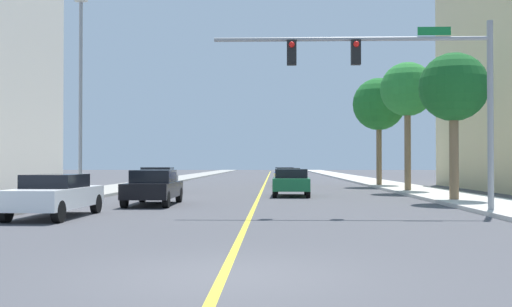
% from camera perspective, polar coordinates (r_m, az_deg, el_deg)
% --- Properties ---
extents(ground, '(192.00, 192.00, 0.00)m').
position_cam_1_polar(ground, '(51.19, 0.87, -2.80)').
color(ground, '#47474C').
extents(sidewalk_left, '(3.41, 168.00, 0.15)m').
position_cam_1_polar(sidewalk_left, '(52.16, -9.38, -2.67)').
color(sidewalk_left, '#9E9B93').
rests_on(sidewalk_left, ground).
extents(sidewalk_right, '(3.41, 168.00, 0.15)m').
position_cam_1_polar(sidewalk_right, '(51.88, 11.17, -2.68)').
color(sidewalk_right, beige).
rests_on(sidewalk_right, ground).
extents(lane_marking_center, '(0.16, 144.00, 0.01)m').
position_cam_1_polar(lane_marking_center, '(51.19, 0.87, -2.80)').
color(lane_marking_center, yellow).
rests_on(lane_marking_center, ground).
extents(traffic_signal_mast, '(9.32, 0.36, 6.31)m').
position_cam_1_polar(traffic_signal_mast, '(20.98, 13.89, 7.26)').
color(traffic_signal_mast, gray).
rests_on(traffic_signal_mast, sidewalk_right).
extents(street_lamp, '(0.56, 0.28, 9.15)m').
position_cam_1_polar(street_lamp, '(28.90, -16.19, 6.00)').
color(street_lamp, gray).
rests_on(street_lamp, sidewalk_left).
extents(palm_near, '(2.94, 2.94, 6.29)m').
position_cam_1_polar(palm_near, '(27.44, 18.11, 5.82)').
color(palm_near, brown).
rests_on(palm_near, sidewalk_right).
extents(palm_mid, '(3.09, 3.09, 7.33)m').
position_cam_1_polar(palm_mid, '(35.85, 14.08, 5.78)').
color(palm_mid, brown).
rests_on(palm_mid, sidewalk_right).
extents(palm_far, '(3.74, 3.74, 7.64)m').
position_cam_1_polar(palm_far, '(44.26, 11.50, 4.52)').
color(palm_far, brown).
rests_on(palm_far, sidewalk_right).
extents(car_white, '(1.86, 4.48, 1.35)m').
position_cam_1_polar(car_white, '(19.95, -18.43, -3.71)').
color(car_white, white).
rests_on(car_white, ground).
extents(car_yellow, '(2.05, 4.38, 1.34)m').
position_cam_1_polar(car_yellow, '(44.43, 2.99, -2.17)').
color(car_yellow, gold).
rests_on(car_yellow, ground).
extents(car_green, '(1.93, 4.18, 1.39)m').
position_cam_1_polar(car_green, '(31.12, 3.34, -2.70)').
color(car_green, '#196638').
rests_on(car_green, ground).
extents(car_blue, '(1.81, 4.57, 1.33)m').
position_cam_1_polar(car_blue, '(51.92, 2.69, -1.98)').
color(car_blue, '#1E389E').
rests_on(car_blue, ground).
extents(car_gray, '(2.08, 4.08, 1.45)m').
position_cam_1_polar(car_gray, '(36.12, -9.24, -2.39)').
color(car_gray, slate).
rests_on(car_gray, ground).
extents(car_black, '(1.87, 4.47, 1.42)m').
position_cam_1_polar(car_black, '(24.91, -9.63, -3.11)').
color(car_black, black).
rests_on(car_black, ground).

